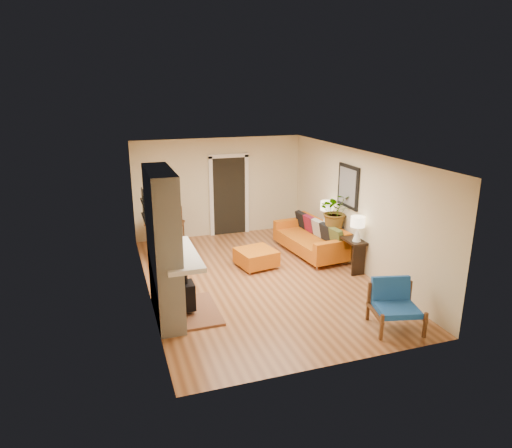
# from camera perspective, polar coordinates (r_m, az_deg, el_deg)

# --- Properties ---
(room_shell) EXTENTS (6.50, 6.50, 6.50)m
(room_shell) POSITION_cam_1_polar(r_m,az_deg,el_deg) (11.78, -0.99, 3.94)
(room_shell) COLOR #B77646
(room_shell) RESTS_ON ground
(fireplace) EXTENTS (1.09, 1.68, 2.60)m
(fireplace) POSITION_cam_1_polar(r_m,az_deg,el_deg) (7.82, -11.19, -3.12)
(fireplace) COLOR white
(fireplace) RESTS_ON ground
(sofa) EXTENTS (1.11, 2.19, 0.83)m
(sofa) POSITION_cam_1_polar(r_m,az_deg,el_deg) (11.03, 7.09, -1.82)
(sofa) COLOR silver
(sofa) RESTS_ON ground
(ottoman) EXTENTS (0.91, 0.91, 0.40)m
(ottoman) POSITION_cam_1_polar(r_m,az_deg,el_deg) (10.16, 0.02, -4.14)
(ottoman) COLOR silver
(ottoman) RESTS_ON ground
(blue_chair) EXTENTS (0.91, 0.90, 0.80)m
(blue_chair) POSITION_cam_1_polar(r_m,az_deg,el_deg) (8.03, 16.88, -9.27)
(blue_chair) COLOR brown
(blue_chair) RESTS_ON ground
(dining_table) EXTENTS (1.15, 1.85, 0.97)m
(dining_table) POSITION_cam_1_polar(r_m,az_deg,el_deg) (11.33, -11.04, -0.06)
(dining_table) COLOR brown
(dining_table) RESTS_ON ground
(console_table) EXTENTS (0.34, 1.85, 0.72)m
(console_table) POSITION_cam_1_polar(r_m,az_deg,el_deg) (10.53, 10.43, -1.68)
(console_table) COLOR black
(console_table) RESTS_ON ground
(lamp_near) EXTENTS (0.30, 0.30, 0.54)m
(lamp_near) POSITION_cam_1_polar(r_m,az_deg,el_deg) (9.79, 12.57, -0.23)
(lamp_near) COLOR white
(lamp_near) RESTS_ON console_table
(lamp_far) EXTENTS (0.30, 0.30, 0.54)m
(lamp_far) POSITION_cam_1_polar(r_m,az_deg,el_deg) (10.98, 8.82, 1.82)
(lamp_far) COLOR white
(lamp_far) RESTS_ON console_table
(houseplant) EXTENTS (0.89, 0.81, 0.85)m
(houseplant) POSITION_cam_1_polar(r_m,az_deg,el_deg) (10.55, 9.96, 1.64)
(houseplant) COLOR #1E5919
(houseplant) RESTS_ON console_table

